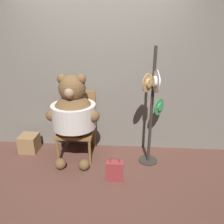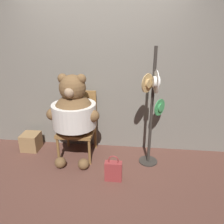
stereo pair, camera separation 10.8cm
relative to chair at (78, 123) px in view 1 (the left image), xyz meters
name	(u,v)px [view 1 (the left image)]	position (x,y,z in m)	size (l,w,h in m)	color
ground_plane	(97,166)	(0.35, -0.36, -0.53)	(14.00, 14.00, 0.00)	brown
wall_back	(101,68)	(0.35, 0.30, 0.82)	(8.00, 0.10, 2.69)	slate
chair	(78,123)	(0.00, 0.00, 0.00)	(0.54, 0.54, 1.01)	olive
teddy_bear	(74,113)	(0.00, -0.19, 0.24)	(0.78, 0.69, 1.34)	brown
hat_display_rack	(153,107)	(1.12, -0.20, 0.38)	(0.37, 0.53, 1.72)	#332D28
handbag_on_ground	(115,171)	(0.63, -0.66, -0.38)	(0.23, 0.10, 0.38)	maroon
wooden_crate	(29,143)	(-0.83, -0.01, -0.39)	(0.28, 0.28, 0.28)	#937047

